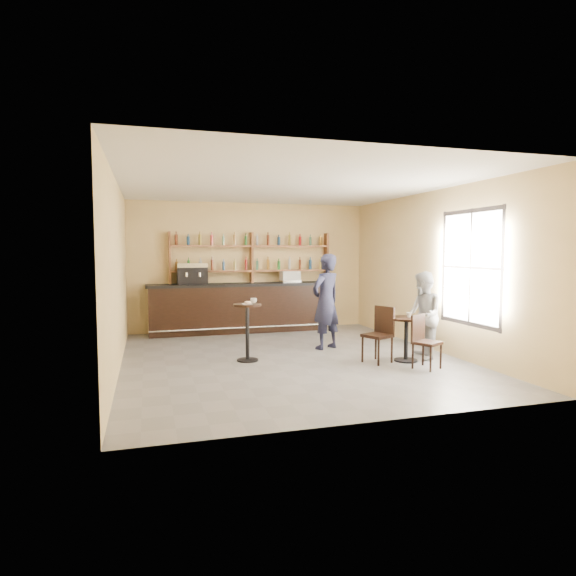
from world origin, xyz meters
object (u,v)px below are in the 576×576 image
object	(u,v)px
pedestal_table	(247,332)
patron_second	(423,315)
chair_south	(427,342)
pastry_case	(290,277)
man_main	(326,302)
chair_west	(377,335)
cafe_table	(406,339)
bar_counter	(240,308)
espresso_machine	(192,274)

from	to	relation	value
pedestal_table	patron_second	world-z (taller)	patron_second
chair_south	patron_second	world-z (taller)	patron_second
pastry_case	man_main	world-z (taller)	man_main
chair_west	man_main	bearing A→B (deg)	173.93
pedestal_table	chair_south	size ratio (longest dim) A/B	1.14
man_main	chair_west	xyz separation A→B (m)	(0.45, -1.41, -0.47)
cafe_table	bar_counter	bearing A→B (deg)	120.10
man_main	patron_second	bearing A→B (deg)	109.62
bar_counter	man_main	xyz separation A→B (m)	(1.31, -2.52, 0.37)
patron_second	cafe_table	bearing A→B (deg)	-59.87
chair_west	chair_south	distance (m)	0.89
espresso_machine	chair_west	distance (m)	4.97
chair_west	chair_south	xyz separation A→B (m)	(0.60, -0.65, -0.04)
bar_counter	chair_south	xyz separation A→B (m)	(2.35, -4.58, -0.15)
pedestal_table	espresso_machine	bearing A→B (deg)	102.42
bar_counter	pastry_case	xyz separation A→B (m)	(1.29, 0.00, 0.75)
espresso_machine	pastry_case	bearing A→B (deg)	0.82
cafe_table	chair_south	distance (m)	0.60
man_main	chair_west	world-z (taller)	man_main
bar_counter	chair_west	bearing A→B (deg)	-65.92
chair_south	patron_second	xyz separation A→B (m)	(0.34, 0.69, 0.36)
cafe_table	chair_south	bearing A→B (deg)	-85.24
man_main	chair_west	size ratio (longest dim) A/B	1.94
pastry_case	cafe_table	world-z (taller)	pastry_case
espresso_machine	pedestal_table	distance (m)	3.36
bar_counter	pedestal_table	bearing A→B (deg)	-98.15
pastry_case	cafe_table	size ratio (longest dim) A/B	0.59
pastry_case	man_main	bearing A→B (deg)	-79.72
man_main	bar_counter	bearing A→B (deg)	-88.32
chair_south	pastry_case	bearing A→B (deg)	75.31
pedestal_table	man_main	bearing A→B (deg)	19.72
bar_counter	pedestal_table	xyz separation A→B (m)	(-0.45, -3.15, -0.08)
bar_counter	man_main	size ratio (longest dim) A/B	2.29
bar_counter	pedestal_table	size ratio (longest dim) A/B	4.27
pastry_case	chair_south	bearing A→B (deg)	-67.02
bar_counter	chair_south	bearing A→B (deg)	-62.77
pastry_case	chair_west	distance (m)	4.04
man_main	cafe_table	distance (m)	1.86
espresso_machine	bar_counter	bearing A→B (deg)	0.82
pedestal_table	man_main	size ratio (longest dim) A/B	0.54
pastry_case	chair_west	size ratio (longest dim) A/B	0.48
man_main	patron_second	size ratio (longest dim) A/B	1.19
pedestal_table	pastry_case	bearing A→B (deg)	61.04
cafe_table	pedestal_table	bearing A→B (deg)	163.28
espresso_machine	cafe_table	world-z (taller)	espresso_machine
pedestal_table	man_main	xyz separation A→B (m)	(1.76, 0.63, 0.45)
bar_counter	chair_west	xyz separation A→B (m)	(1.75, -3.93, -0.10)
espresso_machine	pedestal_table	bearing A→B (deg)	-76.76
espresso_machine	chair_south	distance (m)	5.85
patron_second	pastry_case	bearing A→B (deg)	-142.70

